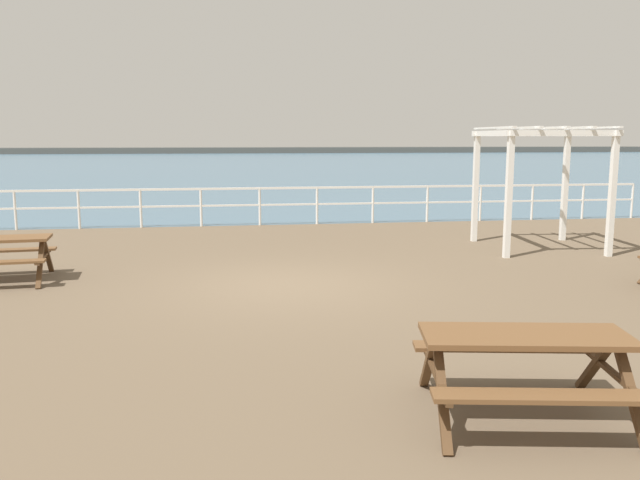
{
  "coord_description": "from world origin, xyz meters",
  "views": [
    {
      "loc": [
        -1.03,
        -10.78,
        2.47
      ],
      "look_at": [
        0.54,
        -0.24,
        0.8
      ],
      "focal_mm": 36.74,
      "sensor_mm": 36.0,
      "label": 1
    }
  ],
  "objects": [
    {
      "name": "distant_shoreline",
      "position": [
        0.0,
        95.75,
        0.0
      ],
      "size": [
        142.0,
        6.0,
        1.8
      ],
      "primitive_type": "cube",
      "color": "#4C4C47",
      "rests_on": "ground"
    },
    {
      "name": "sea_band",
      "position": [
        0.0,
        52.75,
        0.0
      ],
      "size": [
        142.0,
        90.0,
        0.01
      ],
      "primitive_type": "cube",
      "color": "#476B84",
      "rests_on": "ground"
    },
    {
      "name": "ground_plane",
      "position": [
        0.0,
        0.0,
        -0.1
      ],
      "size": [
        30.0,
        24.0,
        0.2
      ],
      "primitive_type": "cube",
      "color": "brown"
    },
    {
      "name": "seaward_railing",
      "position": [
        0.0,
        7.75,
        0.74
      ],
      "size": [
        23.07,
        0.07,
        1.08
      ],
      "color": "white",
      "rests_on": "ground"
    },
    {
      "name": "picnic_table_near_right",
      "position": [
        1.57,
        -5.57,
        0.58
      ],
      "size": [
        2.03,
        1.81,
        0.8
      ],
      "rotation": [
        0.0,
        0.0,
        -0.18
      ],
      "color": "brown",
      "rests_on": "ground"
    },
    {
      "name": "lattice_pergola",
      "position": [
        5.95,
        2.9,
        2.0
      ],
      "size": [
        2.6,
        2.72,
        2.7
      ],
      "rotation": [
        0.0,
        0.0,
        -0.07
      ],
      "color": "white",
      "rests_on": "ground"
    }
  ]
}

